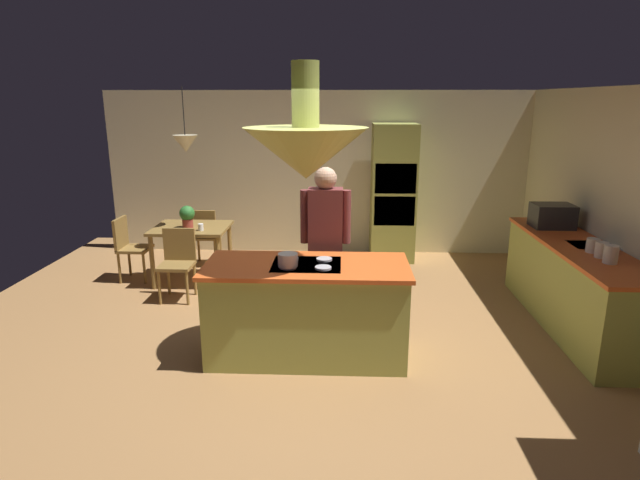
% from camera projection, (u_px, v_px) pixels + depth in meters
% --- Properties ---
extents(ground, '(8.16, 8.16, 0.00)m').
position_uv_depth(ground, '(308.00, 345.00, 5.28)').
color(ground, '#9E7042').
extents(wall_back, '(6.80, 0.10, 2.55)m').
position_uv_depth(wall_back, '(322.00, 173.00, 8.27)').
color(wall_back, beige).
rests_on(wall_back, ground).
extents(wall_right, '(0.10, 7.20, 2.55)m').
position_uv_depth(wall_right, '(634.00, 217.00, 5.20)').
color(wall_right, beige).
rests_on(wall_right, ground).
extents(kitchen_island, '(1.91, 0.86, 0.95)m').
position_uv_depth(kitchen_island, '(307.00, 310.00, 4.96)').
color(kitchen_island, '#A0A84C').
rests_on(kitchen_island, ground).
extents(counter_run_right, '(0.73, 2.62, 0.93)m').
position_uv_depth(counter_run_right, '(574.00, 285.00, 5.62)').
color(counter_run_right, '#A0A84C').
rests_on(counter_run_right, ground).
extents(oven_tower, '(0.66, 0.62, 2.07)m').
position_uv_depth(oven_tower, '(393.00, 193.00, 7.90)').
color(oven_tower, '#A0A84C').
rests_on(oven_tower, ground).
extents(dining_table, '(0.99, 0.83, 0.76)m').
position_uv_depth(dining_table, '(192.00, 235.00, 7.01)').
color(dining_table, olive).
rests_on(dining_table, ground).
extents(person_at_island, '(0.53, 0.23, 1.75)m').
position_uv_depth(person_at_island, '(325.00, 237.00, 5.49)').
color(person_at_island, tan).
rests_on(person_at_island, ground).
extents(range_hood, '(1.10, 1.10, 1.00)m').
position_uv_depth(range_hood, '(306.00, 150.00, 4.57)').
color(range_hood, '#A0A84C').
extents(pendant_light_over_table, '(0.32, 0.32, 0.82)m').
position_uv_depth(pendant_light_over_table, '(186.00, 144.00, 6.69)').
color(pendant_light_over_table, beige).
extents(chair_facing_island, '(0.40, 0.40, 0.87)m').
position_uv_depth(chair_facing_island, '(178.00, 259.00, 6.43)').
color(chair_facing_island, olive).
rests_on(chair_facing_island, ground).
extents(chair_by_back_wall, '(0.40, 0.40, 0.87)m').
position_uv_depth(chair_by_back_wall, '(204.00, 233.00, 7.66)').
color(chair_by_back_wall, olive).
rests_on(chair_by_back_wall, ground).
extents(chair_at_corner, '(0.40, 0.40, 0.87)m').
position_uv_depth(chair_at_corner, '(129.00, 244.00, 7.09)').
color(chair_at_corner, olive).
rests_on(chair_at_corner, ground).
extents(potted_plant_on_table, '(0.20, 0.20, 0.30)m').
position_uv_depth(potted_plant_on_table, '(187.00, 216.00, 6.87)').
color(potted_plant_on_table, '#99382D').
rests_on(potted_plant_on_table, dining_table).
extents(cup_on_table, '(0.07, 0.07, 0.09)m').
position_uv_depth(cup_on_table, '(201.00, 227.00, 6.76)').
color(cup_on_table, white).
rests_on(cup_on_table, dining_table).
extents(canister_flour, '(0.13, 0.13, 0.17)m').
position_uv_depth(canister_flour, '(611.00, 254.00, 4.85)').
color(canister_flour, silver).
rests_on(canister_flour, counter_run_right).
extents(canister_sugar, '(0.12, 0.12, 0.16)m').
position_uv_depth(canister_sugar, '(601.00, 250.00, 5.03)').
color(canister_sugar, silver).
rests_on(canister_sugar, counter_run_right).
extents(canister_tea, '(0.12, 0.12, 0.14)m').
position_uv_depth(canister_tea, '(593.00, 245.00, 5.20)').
color(canister_tea, silver).
rests_on(canister_tea, counter_run_right).
extents(microwave_on_counter, '(0.46, 0.36, 0.28)m').
position_uv_depth(microwave_on_counter, '(552.00, 216.00, 6.21)').
color(microwave_on_counter, '#232326').
rests_on(microwave_on_counter, counter_run_right).
extents(cooking_pot_on_cooktop, '(0.18, 0.18, 0.12)m').
position_uv_depth(cooking_pot_on_cooktop, '(288.00, 260.00, 4.70)').
color(cooking_pot_on_cooktop, '#B2B2B7').
rests_on(cooking_pot_on_cooktop, kitchen_island).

